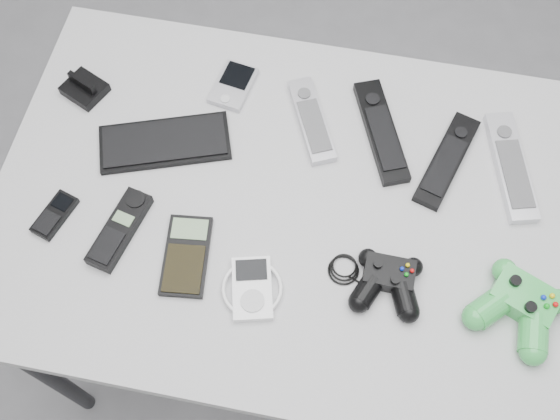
% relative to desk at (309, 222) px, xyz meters
% --- Properties ---
extents(floor, '(3.50, 3.50, 0.00)m').
position_rel_desk_xyz_m(floor, '(0.00, 0.00, -0.72)').
color(floor, slate).
rests_on(floor, ground).
extents(desk, '(1.18, 0.76, 0.79)m').
position_rel_desk_xyz_m(desk, '(0.00, 0.00, 0.00)').
color(desk, '#A1A1A4').
rests_on(desk, floor).
extents(pda_keyboard, '(0.27, 0.18, 0.02)m').
position_rel_desk_xyz_m(pda_keyboard, '(-0.30, 0.08, 0.08)').
color(pda_keyboard, black).
rests_on(pda_keyboard, desk).
extents(dock_bracket, '(0.10, 0.09, 0.04)m').
position_rel_desk_xyz_m(dock_bracket, '(-0.49, 0.17, 0.09)').
color(dock_bracket, black).
rests_on(dock_bracket, desk).
extents(pda, '(0.09, 0.12, 0.02)m').
position_rel_desk_xyz_m(pda, '(-0.20, 0.24, 0.08)').
color(pda, '#B3B2BA').
rests_on(pda, desk).
extents(remote_silver_a, '(0.13, 0.20, 0.02)m').
position_rel_desk_xyz_m(remote_silver_a, '(-0.03, 0.18, 0.08)').
color(remote_silver_a, '#B3B2BA').
rests_on(remote_silver_a, desk).
extents(remote_black_a, '(0.14, 0.23, 0.02)m').
position_rel_desk_xyz_m(remote_black_a, '(0.11, 0.18, 0.08)').
color(remote_black_a, black).
rests_on(remote_black_a, desk).
extents(remote_black_b, '(0.11, 0.22, 0.02)m').
position_rel_desk_xyz_m(remote_black_b, '(0.24, 0.14, 0.08)').
color(remote_black_b, black).
rests_on(remote_black_b, desk).
extents(remote_silver_b, '(0.11, 0.24, 0.02)m').
position_rel_desk_xyz_m(remote_silver_b, '(0.36, 0.15, 0.08)').
color(remote_silver_b, silver).
rests_on(remote_silver_b, desk).
extents(mobile_phone, '(0.07, 0.10, 0.02)m').
position_rel_desk_xyz_m(mobile_phone, '(-0.46, -0.11, 0.08)').
color(mobile_phone, black).
rests_on(mobile_phone, desk).
extents(cordless_handset, '(0.08, 0.17, 0.02)m').
position_rel_desk_xyz_m(cordless_handset, '(-0.33, -0.12, 0.08)').
color(cordless_handset, black).
rests_on(cordless_handset, desk).
extents(calculator, '(0.09, 0.16, 0.02)m').
position_rel_desk_xyz_m(calculator, '(-0.20, -0.14, 0.08)').
color(calculator, black).
rests_on(calculator, desk).
extents(mp3_player, '(0.13, 0.14, 0.02)m').
position_rel_desk_xyz_m(mp3_player, '(-0.07, -0.18, 0.08)').
color(mp3_player, white).
rests_on(mp3_player, desk).
extents(controller_black, '(0.21, 0.13, 0.04)m').
position_rel_desk_xyz_m(controller_black, '(0.16, -0.12, 0.09)').
color(controller_black, black).
rests_on(controller_black, desk).
extents(controller_green, '(0.20, 0.21, 0.05)m').
position_rel_desk_xyz_m(controller_green, '(0.38, -0.13, 0.09)').
color(controller_green, green).
rests_on(controller_green, desk).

